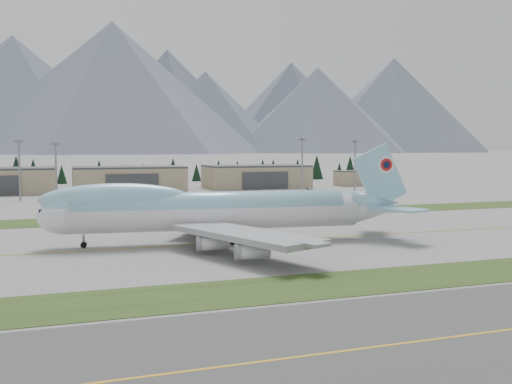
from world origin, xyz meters
name	(u,v)px	position (x,y,z in m)	size (l,w,h in m)	color
ground	(286,240)	(0.00, 0.00, 0.00)	(7000.00, 7000.00, 0.00)	slate
grass_strip_near	(385,280)	(0.00, -38.00, 0.00)	(400.00, 14.00, 0.08)	#2C4016
grass_strip_far	(226,215)	(0.00, 45.00, 0.00)	(400.00, 18.00, 0.08)	#2C4016
asphalt_taxiway	(510,330)	(0.00, -62.00, 0.00)	(400.00, 32.00, 0.04)	#3E3E3E
taxiway_line_main	(286,240)	(0.00, 0.00, 0.00)	(400.00, 0.40, 0.02)	gold
taxiway_line_near	(510,330)	(0.00, -62.00, 0.00)	(400.00, 0.40, 0.02)	gold
boeing_747_freighter	(213,210)	(-15.24, 1.13, 6.60)	(76.21, 65.29, 20.03)	white
hangar_center	(129,179)	(-15.00, 149.90, 5.39)	(48.00, 26.60, 10.80)	tan
hangar_right	(256,176)	(45.00, 149.90, 5.39)	(48.00, 26.60, 10.80)	tan
control_shed	(351,178)	(95.00, 148.00, 3.80)	(14.00, 12.00, 7.60)	tan
floodlight_masts	(143,157)	(-14.08, 110.57, 15.47)	(179.30, 6.64, 22.92)	gray
service_vehicle_a	(67,194)	(-41.49, 136.36, 0.00)	(1.52, 3.77, 1.28)	silver
service_vehicle_b	(254,194)	(31.39, 113.43, 0.00)	(1.14, 3.24, 1.07)	gold
service_vehicle_c	(309,190)	(62.37, 126.46, 0.00)	(1.61, 3.96, 1.15)	#99999D
conifer_belt	(130,170)	(-7.61, 212.22, 6.64)	(267.95, 14.06, 15.30)	black
mountain_ridge_front	(54,95)	(-59.96, 2210.29, 218.90)	(4165.16, 1267.90, 485.41)	#4B5664
mountain_ridge_rear	(94,101)	(126.67, 2900.00, 256.87)	(4452.93, 1068.80, 534.40)	#4B5664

